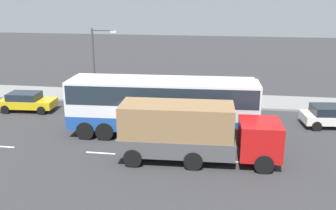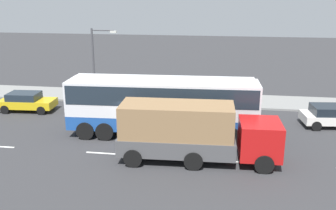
{
  "view_description": "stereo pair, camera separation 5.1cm",
  "coord_description": "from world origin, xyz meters",
  "views": [
    {
      "loc": [
        5.01,
        -20.77,
        8.56
      ],
      "look_at": [
        1.61,
        0.94,
        2.08
      ],
      "focal_mm": 40.59,
      "sensor_mm": 36.0,
      "label": 1
    },
    {
      "loc": [
        4.96,
        -20.78,
        8.56
      ],
      "look_at": [
        1.61,
        0.94,
        2.08
      ],
      "focal_mm": 40.59,
      "sensor_mm": 36.0,
      "label": 2
    }
  ],
  "objects": [
    {
      "name": "ground_plane",
      "position": [
        0.0,
        0.0,
        0.0
      ],
      "size": [
        120.0,
        120.0,
        0.0
      ],
      "primitive_type": "plane",
      "color": "#333335"
    },
    {
      "name": "sidewalk_curb",
      "position": [
        0.0,
        9.68,
        0.07
      ],
      "size": [
        80.0,
        4.0,
        0.15
      ],
      "primitive_type": "cube",
      "color": "gray",
      "rests_on": "ground_plane"
    },
    {
      "name": "lane_centreline",
      "position": [
        2.34,
        -2.04,
        0.0
      ],
      "size": [
        43.5,
        0.16,
        0.01
      ],
      "color": "white",
      "rests_on": "ground_plane"
    },
    {
      "name": "coach_bus",
      "position": [
        1.22,
        1.21,
        2.24
      ],
      "size": [
        11.67,
        3.07,
        3.62
      ],
      "rotation": [
        0.0,
        0.0,
        0.05
      ],
      "color": "#1E4C9E",
      "rests_on": "ground_plane"
    },
    {
      "name": "cargo_truck",
      "position": [
        3.43,
        -2.18,
        1.64
      ],
      "size": [
        8.47,
        2.89,
        3.08
      ],
      "rotation": [
        0.0,
        0.0,
        0.04
      ],
      "color": "red",
      "rests_on": "ground_plane"
    },
    {
      "name": "car_yellow_taxi",
      "position": [
        -9.77,
        4.75,
        0.76
      ],
      "size": [
        4.18,
        2.11,
        1.42
      ],
      "rotation": [
        0.0,
        0.0,
        0.06
      ],
      "color": "gold",
      "rests_on": "ground_plane"
    },
    {
      "name": "car_white_minivan",
      "position": [
        12.33,
        4.61,
        0.76
      ],
      "size": [
        4.79,
        2.44,
        1.43
      ],
      "rotation": [
        0.0,
        0.0,
        0.11
      ],
      "color": "white",
      "rests_on": "ground_plane"
    },
    {
      "name": "pedestrian_near_curb",
      "position": [
        2.3,
        8.52,
        1.12
      ],
      "size": [
        0.32,
        0.32,
        1.68
      ],
      "rotation": [
        0.0,
        0.0,
        4.61
      ],
      "color": "brown",
      "rests_on": "sidewalk_curb"
    },
    {
      "name": "pedestrian_at_crossing",
      "position": [
        6.32,
        8.08,
        1.17
      ],
      "size": [
        0.32,
        0.32,
        1.76
      ],
      "rotation": [
        0.0,
        0.0,
        4.2
      ],
      "color": "#38334C",
      "rests_on": "sidewalk_curb"
    },
    {
      "name": "street_lamp",
      "position": [
        -5.28,
        8.08,
        3.58
      ],
      "size": [
        2.1,
        0.24,
        5.79
      ],
      "color": "#47474C",
      "rests_on": "sidewalk_curb"
    }
  ]
}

